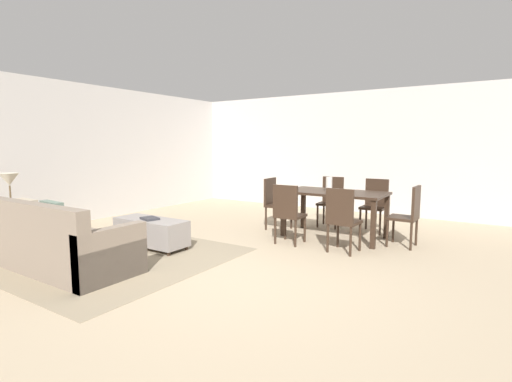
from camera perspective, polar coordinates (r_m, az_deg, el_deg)
name	(u,v)px	position (r m, az deg, el deg)	size (l,w,h in m)	color
ground_plane	(240,276)	(4.54, -2.42, -12.60)	(10.80, 10.80, 0.00)	tan
wall_back	(370,152)	(8.84, 16.72, 5.56)	(9.00, 0.12, 2.70)	beige
wall_left	(58,154)	(8.04, -27.45, 4.97)	(0.12, 11.00, 2.70)	beige
area_rug	(110,256)	(5.66, -20.95, -9.03)	(3.00, 2.80, 0.01)	gray
couch	(56,244)	(5.35, -27.78, -7.06)	(2.19, 0.87, 0.86)	gray
ottoman_table	(151,231)	(5.88, -15.40, -5.83)	(1.16, 0.45, 0.43)	gray
side_table	(12,218)	(6.61, -32.66, -3.36)	(0.40, 0.40, 0.59)	olive
table_lamp	(9,181)	(6.55, -32.96, 1.26)	(0.26, 0.26, 0.53)	brown
dining_table	(335,197)	(6.36, 11.70, -0.91)	(1.61, 0.87, 0.76)	#332319
dining_chair_near_left	(288,211)	(5.82, 4.80, -2.96)	(0.41, 0.41, 0.92)	#332319
dining_chair_near_right	(342,217)	(5.46, 12.75, -3.76)	(0.42, 0.42, 0.92)	#332319
dining_chair_far_left	(331,198)	(7.26, 11.18, -1.10)	(0.42, 0.42, 0.92)	#332319
dining_chair_far_right	(375,202)	(7.00, 17.36, -1.58)	(0.40, 0.40, 0.92)	#332319
dining_chair_head_east	(409,213)	(6.07, 21.87, -3.02)	(0.41, 0.41, 0.92)	#332319
dining_chair_head_west	(275,200)	(6.88, 2.81, -1.41)	(0.42, 0.42, 0.92)	#332319
vase_centerpiece	(329,184)	(6.33, 10.86, 1.01)	(0.10, 0.10, 0.23)	silver
book_on_ottoman	(150,218)	(5.80, -15.60, -3.98)	(0.26, 0.20, 0.03)	#333338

